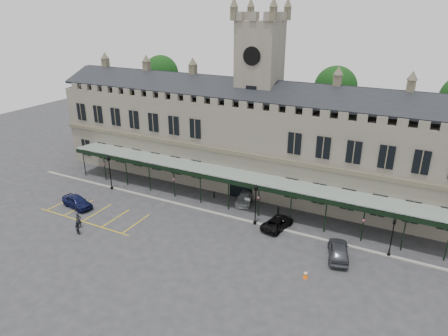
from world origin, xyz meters
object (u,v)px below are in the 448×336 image
at_px(person_a, 79,221).
at_px(traffic_cone, 306,274).
at_px(car_right_a, 338,250).
at_px(lamp_post_mid, 256,201).
at_px(car_taxi, 245,197).
at_px(lamp_post_left, 110,169).
at_px(lamp_post_right, 392,234).
at_px(person_b, 78,228).
at_px(car_left_a, 77,202).
at_px(car_van, 278,223).
at_px(sign_board, 247,202).
at_px(clock_tower, 259,93).
at_px(station_building, 257,141).

bearing_deg(person_a, traffic_cone, -58.03).
bearing_deg(car_right_a, lamp_post_mid, -27.92).
bearing_deg(car_taxi, lamp_post_left, -178.24).
height_order(lamp_post_left, car_taxi, lamp_post_left).
xyz_separation_m(lamp_post_right, person_b, (-31.31, -11.10, -1.85)).
bearing_deg(car_taxi, car_left_a, -161.89).
bearing_deg(lamp_post_right, person_b, -160.48).
relative_size(car_left_a, car_taxi, 1.02).
xyz_separation_m(car_van, person_b, (-19.30, -11.33, 0.12)).
relative_size(car_right_a, person_b, 3.22).
xyz_separation_m(lamp_post_mid, car_left_a, (-21.60, -6.31, -2.21)).
relative_size(lamp_post_right, car_right_a, 0.90).
xyz_separation_m(lamp_post_mid, car_taxi, (-3.39, 4.65, -2.34)).
relative_size(car_left_a, person_b, 3.06).
bearing_deg(car_taxi, lamp_post_right, -26.91).
height_order(sign_board, car_right_a, car_right_a).
distance_m(clock_tower, car_left_a, 27.12).
relative_size(traffic_cone, sign_board, 0.67).
xyz_separation_m(lamp_post_mid, person_a, (-17.59, -9.93, -2.09)).
height_order(car_left_a, car_right_a, car_right_a).
distance_m(car_right_a, person_b, 28.09).
bearing_deg(person_a, car_left_a, 73.57).
xyz_separation_m(car_left_a, car_van, (24.21, 6.71, -0.15)).
distance_m(lamp_post_mid, lamp_post_right, 14.63).
bearing_deg(lamp_post_left, station_building, 31.88).
xyz_separation_m(station_building, lamp_post_mid, (4.39, -10.56, -3.47)).
bearing_deg(lamp_post_right, lamp_post_left, -179.55).
relative_size(lamp_post_mid, person_b, 3.34).
distance_m(station_building, person_a, 25.00).
height_order(lamp_post_mid, traffic_cone, lamp_post_mid).
bearing_deg(person_b, station_building, -115.27).
bearing_deg(lamp_post_left, lamp_post_right, 0.45).
bearing_deg(clock_tower, station_building, -90.00).
relative_size(sign_board, car_van, 0.25).
bearing_deg(station_building, car_taxi, -80.39).
bearing_deg(person_b, car_right_a, -157.86).
bearing_deg(lamp_post_mid, lamp_post_left, -179.70).
height_order(lamp_post_left, sign_board, lamp_post_left).
relative_size(lamp_post_mid, car_taxi, 1.11).
bearing_deg(car_right_a, car_left_a, -7.39).
bearing_deg(car_right_a, lamp_post_right, -164.58).
bearing_deg(car_right_a, person_b, 3.24).
distance_m(traffic_cone, car_taxi, 16.44).
bearing_deg(car_left_a, station_building, -34.54).
bearing_deg(lamp_post_mid, car_right_a, -13.55).
bearing_deg(person_b, lamp_post_left, -61.29).
bearing_deg(person_a, lamp_post_right, -46.91).
relative_size(lamp_post_right, sign_board, 3.82).
bearing_deg(clock_tower, sign_board, -75.96).
distance_m(station_building, lamp_post_mid, 11.95).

